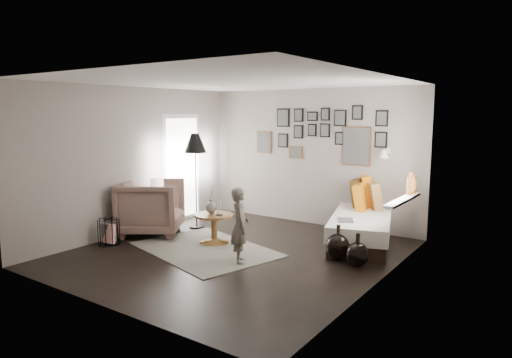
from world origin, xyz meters
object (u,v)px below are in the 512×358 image
Objects in this scene: vase at (211,205)px; demijohn_large at (338,247)px; floor_lamp at (195,147)px; demijohn_small at (357,254)px; pedestal_table at (214,230)px; child at (240,226)px; daybed at (364,223)px; armchair at (152,207)px; magazine_basket at (109,232)px.

demijohn_large is (2.12, 0.35, -0.43)m from vase.
floor_lamp is 3.64m from demijohn_small.
pedestal_table is 1.11m from child.
vase is 0.41× the size of child.
armchair is at bearing -170.31° from daybed.
armchair is 2.20× the size of demijohn_small.
magazine_basket is 4.00m from demijohn_small.
magazine_basket is (-1.32, -1.03, -0.43)m from vase.
floor_lamp is 2.44m from child.
armchair is at bearing -173.29° from pedestal_table.
floor_lamp reaches higher than armchair.
daybed is 2.09× the size of child.
child is (2.24, -0.38, 0.06)m from armchair.
armchair reaches higher than demijohn_large.
daybed reaches higher than vase.
demijohn_small is at bearing -117.93° from armchair.
armchair is 3.74m from demijohn_small.
demijohn_large is 0.37m from demijohn_small.
pedestal_table is at bearing -117.41° from armchair.
child is at bearing -134.44° from daybed.
armchair is 0.60× the size of floor_lamp.
magazine_basket is at bearing -141.98° from vase.
demijohn_large is at bearing -5.20° from floor_lamp.
child reaches higher than armchair.
demijohn_large is (2.04, 0.37, -0.02)m from pedestal_table.
floor_lamp is at bearing 145.08° from vase.
armchair is 0.91m from magazine_basket.
demijohn_small is at bearing -18.92° from demijohn_large.
child is (-1.05, -2.05, 0.23)m from daybed.
floor_lamp is at bearing 174.80° from demijohn_large.
daybed is at bearing 93.21° from demijohn_large.
armchair reaches higher than magazine_basket.
demijohn_small reaches higher than magazine_basket.
demijohn_large is at bearing -93.56° from child.
child is at bearing -31.75° from floor_lamp.
daybed is at bearing 108.02° from demijohn_small.
floor_lamp is at bearing 146.53° from pedestal_table.
vase is 1.73m from magazine_basket.
pedestal_table is at bearing -14.04° from vase.
vase is 0.43× the size of armchair.
child reaches higher than pedestal_table.
vase reaches higher than magazine_basket.
demijohn_small is 0.44× the size of child.
pedestal_table reaches higher than magazine_basket.
magazine_basket is 2.40m from child.
vase is 1.41m from floor_lamp.
child is (1.90, -1.17, -0.98)m from floor_lamp.
demijohn_large is at bearing 21.86° from magazine_basket.
floor_lamp is at bearing 179.34° from daybed.
pedestal_table is 2.41m from demijohn_small.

